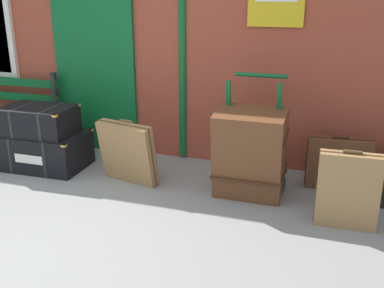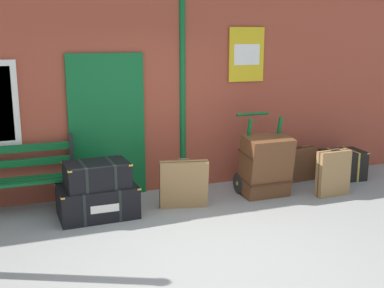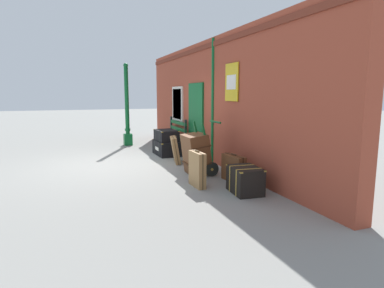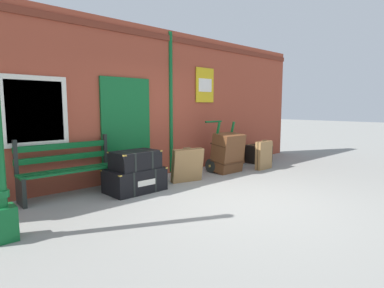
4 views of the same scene
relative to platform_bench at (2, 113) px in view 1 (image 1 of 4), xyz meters
The scene contains 10 objects.
ground_plane 2.90m from the platform_bench, 48.96° to the right, with size 60.00×60.00×0.00m, color gray.
brick_facade 2.23m from the platform_bench, 13.22° to the left, with size 10.40×0.35×3.20m.
platform_bench is the anchor object (origin of this frame).
steamer_trunk_base 1.14m from the platform_bench, 27.68° to the right, with size 1.03×0.68×0.43m.
steamer_trunk_middle 1.14m from the platform_bench, 28.77° to the right, with size 0.83×0.59×0.33m.
porters_trolley 3.50m from the platform_bench, ahead, with size 0.71×0.64×1.19m.
large_brown_trunk 3.51m from the platform_bench, ahead, with size 0.70×0.55×0.93m.
suitcase_beige 2.25m from the platform_bench, 16.46° to the right, with size 0.70×0.38×0.71m.
suitcase_brown 4.51m from the platform_bench, 11.61° to the right, with size 0.54×0.17×0.73m.
suitcase_oxblood 4.33m from the platform_bench, ahead, with size 0.67×0.25×0.59m.
Camera 1 is at (2.34, -2.55, 2.01)m, focal length 41.74 mm.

